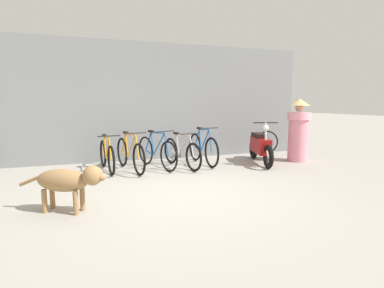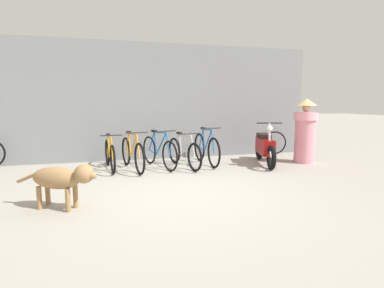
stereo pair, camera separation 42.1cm
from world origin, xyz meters
name	(u,v)px [view 1 (the left image)]	position (x,y,z in m)	size (l,w,h in m)	color
ground_plane	(182,192)	(0.00, 0.00, 0.00)	(60.00, 60.00, 0.00)	#9E998E
shop_wall_back	(146,102)	(0.00, 3.18, 1.51)	(8.84, 0.20, 3.01)	slate
bicycle_0	(107,156)	(-1.09, 2.07, 0.34)	(0.46, 1.57, 0.82)	black
bicycle_1	(130,154)	(-0.61, 1.94, 0.36)	(0.52, 1.74, 0.88)	black
bicycle_2	(156,152)	(0.00, 2.02, 0.37)	(0.62, 1.64, 0.88)	black
bicycle_3	(181,153)	(0.56, 1.90, 0.34)	(0.53, 1.64, 0.83)	black
bicycle_4	(203,149)	(1.17, 2.09, 0.37)	(0.46, 1.66, 0.92)	black
motorcycle	(260,147)	(2.54, 1.71, 0.41)	(0.67, 1.78, 1.04)	black
stray_dog	(68,181)	(-1.72, -0.37, 0.44)	(1.17, 0.73, 0.66)	#997247
person_in_robes	(298,130)	(3.60, 1.65, 0.81)	(0.72, 0.72, 1.59)	pink
spare_tire_right	(267,142)	(3.52, 2.93, 0.33)	(0.66, 0.19, 0.67)	black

